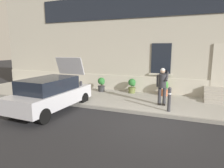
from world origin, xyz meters
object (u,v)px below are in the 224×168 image
at_px(hatchback_car_silver, 51,93).
at_px(bollard_far_left, 81,90).
at_px(bollard_near_person, 169,98).
at_px(planter_terracotta, 164,88).
at_px(person_on_phone, 162,84).
at_px(planter_charcoal, 101,84).
at_px(planter_olive, 132,85).

distance_m(hatchback_car_silver, bollard_far_left, 1.54).
height_order(bollard_near_person, planter_terracotta, bollard_near_person).
distance_m(person_on_phone, planter_terracotta, 2.07).
relative_size(hatchback_car_silver, bollard_far_left, 3.94).
bearing_deg(planter_terracotta, bollard_far_left, -142.82).
distance_m(bollard_far_left, planter_charcoal, 2.52).
height_order(planter_charcoal, planter_terracotta, same).
distance_m(hatchback_car_silver, person_on_phone, 5.03).
bearing_deg(person_on_phone, planter_charcoal, 142.80).
bearing_deg(person_on_phone, bollard_near_person, -76.09).
xyz_separation_m(hatchback_car_silver, bollard_near_person, (4.93, 1.37, -0.09)).
relative_size(bollard_near_person, planter_terracotta, 1.22).
xyz_separation_m(planter_olive, planter_terracotta, (1.87, 0.00, 0.00)).
bearing_deg(planter_terracotta, planter_charcoal, -175.83).
distance_m(bollard_far_left, planter_terracotta, 4.62).
distance_m(person_on_phone, planter_charcoal, 4.27).
distance_m(planter_olive, planter_terracotta, 1.87).
relative_size(bollard_near_person, bollard_far_left, 1.00).
bearing_deg(person_on_phone, hatchback_car_silver, -167.61).
xyz_separation_m(person_on_phone, planter_olive, (-2.00, 1.99, -0.55)).
xyz_separation_m(planter_charcoal, planter_terracotta, (3.74, 0.27, 0.00)).
relative_size(planter_charcoal, planter_terracotta, 1.00).
xyz_separation_m(bollard_near_person, person_on_phone, (-0.41, 0.80, 0.44)).
height_order(person_on_phone, planter_olive, person_on_phone).
bearing_deg(bollard_near_person, planter_olive, 130.81).
xyz_separation_m(bollard_near_person, planter_olive, (-2.41, 2.79, -0.11)).
height_order(hatchback_car_silver, person_on_phone, hatchback_car_silver).
xyz_separation_m(bollard_far_left, planter_terracotta, (3.68, 2.79, -0.11)).
distance_m(bollard_near_person, planter_olive, 3.69).
distance_m(hatchback_car_silver, bollard_near_person, 5.12).
distance_m(person_on_phone, planter_olive, 2.87).
height_order(hatchback_car_silver, planter_terracotta, hatchback_car_silver).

